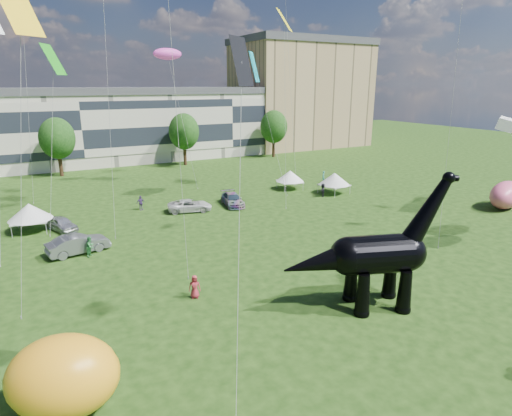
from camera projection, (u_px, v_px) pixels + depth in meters
name	position (u px, v px, depth m)	size (l,w,h in m)	color
ground	(349.00, 311.00, 26.75)	(220.00, 220.00, 0.00)	#16330C
terrace_row	(78.00, 130.00, 73.75)	(78.00, 11.00, 12.00)	beige
apartment_block	(300.00, 96.00, 96.85)	(28.00, 18.00, 22.00)	tan
tree_mid_left	(57.00, 135.00, 64.24)	(5.20, 5.20, 9.44)	#382314
tree_mid_right	(184.00, 129.00, 73.39)	(5.20, 5.20, 9.44)	#382314
tree_far_right	(274.00, 124.00, 81.63)	(5.20, 5.20, 9.44)	#382314
dinosaur_sculpture	(372.00, 257.00, 26.47)	(10.79, 5.15, 8.94)	black
car_silver	(62.00, 224.00, 41.28)	(1.61, 4.00, 1.36)	silver
car_grey	(78.00, 244.00, 35.68)	(1.74, 4.98, 1.64)	slate
car_white	(190.00, 206.00, 47.48)	(2.24, 4.85, 1.35)	silver
car_dark	(233.00, 200.00, 49.86)	(1.97, 4.84, 1.41)	#595960
gazebo_near	(334.00, 179.00, 54.94)	(4.53, 4.53, 2.74)	white
gazebo_far	(290.00, 176.00, 57.27)	(4.22, 4.22, 2.55)	white
gazebo_left	(30.00, 212.00, 40.75)	(4.62, 4.62, 2.77)	silver
inflatable_pink	(506.00, 195.00, 48.59)	(6.19, 3.10, 3.10)	#F35E89
inflatable_yellow	(64.00, 377.00, 18.05)	(4.64, 3.57, 3.57)	#FFA71A
visitors	(210.00, 235.00, 37.77)	(46.52, 40.39, 1.70)	slate
kites	(364.00, 62.00, 39.68)	(60.16, 46.42, 28.07)	red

